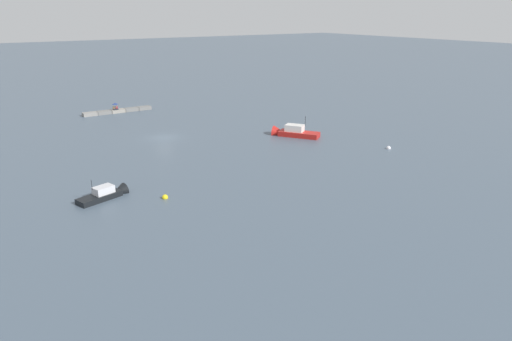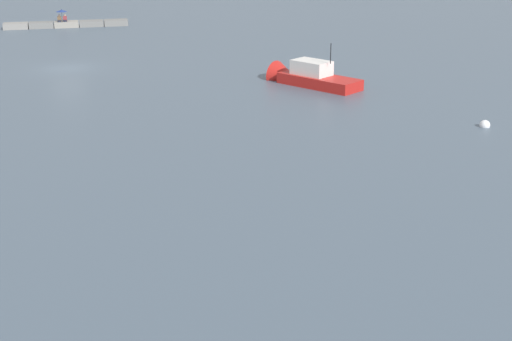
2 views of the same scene
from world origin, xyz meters
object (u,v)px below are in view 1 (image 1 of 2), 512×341
Objects in this scene: person_seated_maroon_left at (117,108)px; person_seated_brown_right at (114,108)px; umbrella_open_navy at (115,104)px; motorboat_red_near at (292,133)px; mooring_buoy_mid at (165,197)px; mooring_buoy_near at (389,148)px; motorboat_black_far at (107,195)px.

person_seated_maroon_left is 1.00× the size of person_seated_brown_right.
umbrella_open_navy is 0.18× the size of motorboat_red_near.
mooring_buoy_mid is (25.63, 12.61, -0.31)m from motorboat_red_near.
mooring_buoy_mid is (32.34, -0.24, 0.00)m from mooring_buoy_near.
mooring_buoy_near is at bearing 118.92° from person_seated_maroon_left.
motorboat_red_near is 14.49m from mooring_buoy_near.
motorboat_red_near is at bearing 118.55° from umbrella_open_navy.
mooring_buoy_near and mooring_buoy_mid have the same top height.
person_seated_maroon_left is at bearing -173.51° from umbrella_open_navy.
umbrella_open_navy is 0.23× the size of motorboat_black_far.
motorboat_black_far reaches higher than person_seated_maroon_left.
motorboat_red_near reaches higher than mooring_buoy_mid.
motorboat_red_near is (-16.57, 31.01, -0.45)m from person_seated_maroon_left.
person_seated_brown_right is 1.21× the size of mooring_buoy_mid.
motorboat_black_far is (13.26, 40.09, -0.56)m from person_seated_brown_right.
motorboat_red_near reaches higher than person_seated_maroon_left.
person_seated_maroon_left is 35.16m from motorboat_red_near.
person_seated_brown_right reaches higher than mooring_buoy_mid.
mooring_buoy_mid is at bearing -0.42° from mooring_buoy_near.
person_seated_maroon_left is 44.55m from mooring_buoy_mid.
motorboat_black_far is (30.40, 9.16, -0.11)m from motorboat_red_near.
motorboat_black_far reaches higher than person_seated_brown_right.
person_seated_maroon_left is 0.57m from person_seated_brown_right.
umbrella_open_navy is 42.38m from motorboat_black_far.
motorboat_red_near reaches higher than motorboat_black_far.
motorboat_black_far is (13.82, 40.16, -0.56)m from person_seated_maroon_left.
person_seated_maroon_left is at bearing -62.03° from mooring_buoy_near.
motorboat_red_near is 28.56m from mooring_buoy_mid.
motorboat_black_far reaches higher than mooring_buoy_mid.
mooring_buoy_mid is (-4.77, 3.45, -0.20)m from motorboat_black_far.
motorboat_red_near is 11.59× the size of mooring_buoy_near.
person_seated_maroon_left is at bearing 83.59° from motorboat_red_near.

